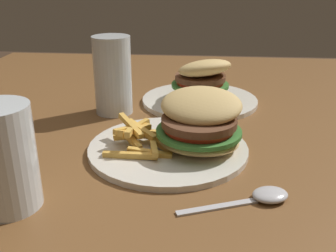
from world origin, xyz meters
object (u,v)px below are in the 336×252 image
Objects in this scene: juice_glass at (3,163)px; meal_plate_far at (201,87)px; spoon at (264,196)px; meal_plate_near at (186,132)px; beer_glass at (113,78)px.

meal_plate_far is (0.24, 0.43, -0.02)m from juice_glass.
spoon is 0.40m from meal_plate_far.
meal_plate_near is 1.03× the size of meal_plate_far.
juice_glass is 0.67× the size of meal_plate_far.
meal_plate_near is 0.28m from juice_glass.
juice_glass reaches higher than spoon.
beer_glass is at bearing 80.55° from juice_glass.
juice_glass is at bearing 165.86° from spoon.
meal_plate_near is 0.18m from spoon.
meal_plate_far reaches higher than spoon.
beer_glass is at bearing 132.19° from meal_plate_near.
juice_glass is (-0.06, -0.35, -0.01)m from beer_glass.
beer_glass is at bearing -157.04° from meal_plate_far.
meal_plate_far is (0.18, 0.08, -0.04)m from beer_glass.
juice_glass is 0.34m from spoon.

